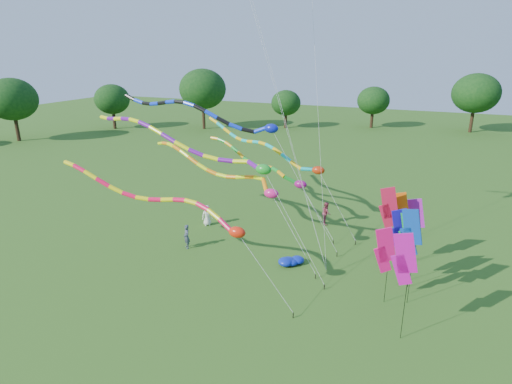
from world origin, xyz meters
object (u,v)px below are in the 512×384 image
at_px(person_a, 207,215).
at_px(tube_kite_orange, 226,172).
at_px(tube_kite_red, 168,203).
at_px(blue_nylon_heap, 293,260).
at_px(person_b, 187,237).
at_px(person_c, 326,213).

bearing_deg(person_a, tube_kite_orange, -75.42).
relative_size(tube_kite_red, person_a, 9.40).
xyz_separation_m(tube_kite_orange, blue_nylon_heap, (4.93, -0.95, -4.77)).
relative_size(blue_nylon_heap, person_b, 0.84).
distance_m(tube_kite_orange, person_c, 8.93).
distance_m(tube_kite_orange, blue_nylon_heap, 6.92).
relative_size(tube_kite_red, blue_nylon_heap, 10.75).
bearing_deg(person_c, person_a, 91.45).
bearing_deg(tube_kite_red, person_a, 111.43).
height_order(person_a, person_b, person_b).
xyz_separation_m(tube_kite_orange, person_a, (-2.78, 2.25, -4.20)).
distance_m(tube_kite_red, tube_kite_orange, 5.44).
bearing_deg(blue_nylon_heap, tube_kite_red, -142.13).
relative_size(tube_kite_orange, person_a, 8.38).
bearing_deg(blue_nylon_heap, tube_kite_orange, 169.05).
xyz_separation_m(blue_nylon_heap, person_c, (0.30, 6.89, 0.64)).
bearing_deg(blue_nylon_heap, person_c, 87.49).
bearing_deg(tube_kite_orange, person_b, -123.50).
bearing_deg(tube_kite_orange, person_c, 67.12).
xyz_separation_m(tube_kite_orange, person_c, (5.23, 5.94, -4.12)).
bearing_deg(person_c, blue_nylon_heap, 154.20).
height_order(blue_nylon_heap, person_c, person_c).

